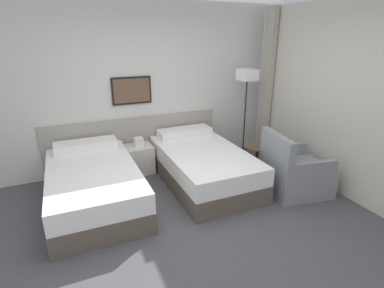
{
  "coord_description": "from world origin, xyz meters",
  "views": [
    {
      "loc": [
        -1.29,
        -2.7,
        2.17
      ],
      "look_at": [
        0.34,
        1.05,
        0.68
      ],
      "focal_mm": 28.0,
      "sensor_mm": 36.0,
      "label": 1
    }
  ],
  "objects_px": {
    "nightstand": "(140,158)",
    "floor_lamp": "(247,83)",
    "bed_near_window": "(203,165)",
    "bed_near_door": "(94,185)",
    "armchair": "(294,173)",
    "side_table": "(257,155)"
  },
  "relations": [
    {
      "from": "nightstand",
      "to": "floor_lamp",
      "type": "xyz_separation_m",
      "value": [
        1.89,
        -0.2,
        1.16
      ]
    },
    {
      "from": "bed_near_window",
      "to": "nightstand",
      "type": "xyz_separation_m",
      "value": [
        -0.81,
        0.73,
        -0.03
      ]
    },
    {
      "from": "bed_near_door",
      "to": "bed_near_window",
      "type": "relative_size",
      "value": 1.0
    },
    {
      "from": "armchair",
      "to": "bed_near_door",
      "type": "bearing_deg",
      "value": 83.2
    },
    {
      "from": "nightstand",
      "to": "side_table",
      "type": "bearing_deg",
      "value": -28.6
    },
    {
      "from": "nightstand",
      "to": "side_table",
      "type": "relative_size",
      "value": 1.14
    },
    {
      "from": "bed_near_door",
      "to": "side_table",
      "type": "height_order",
      "value": "bed_near_door"
    },
    {
      "from": "bed_near_window",
      "to": "side_table",
      "type": "height_order",
      "value": "bed_near_window"
    },
    {
      "from": "side_table",
      "to": "armchair",
      "type": "xyz_separation_m",
      "value": [
        0.22,
        -0.61,
        -0.09
      ]
    },
    {
      "from": "armchair",
      "to": "nightstand",
      "type": "bearing_deg",
      "value": 60.78
    },
    {
      "from": "bed_near_door",
      "to": "floor_lamp",
      "type": "relative_size",
      "value": 1.21
    },
    {
      "from": "floor_lamp",
      "to": "armchair",
      "type": "height_order",
      "value": "floor_lamp"
    },
    {
      "from": "side_table",
      "to": "floor_lamp",
      "type": "bearing_deg",
      "value": 73.9
    },
    {
      "from": "bed_near_door",
      "to": "bed_near_window",
      "type": "height_order",
      "value": "same"
    },
    {
      "from": "floor_lamp",
      "to": "side_table",
      "type": "bearing_deg",
      "value": -106.1
    },
    {
      "from": "bed_near_window",
      "to": "side_table",
      "type": "xyz_separation_m",
      "value": [
        0.87,
        -0.18,
        0.09
      ]
    },
    {
      "from": "bed_near_window",
      "to": "armchair",
      "type": "height_order",
      "value": "armchair"
    },
    {
      "from": "floor_lamp",
      "to": "bed_near_window",
      "type": "bearing_deg",
      "value": -153.53
    },
    {
      "from": "floor_lamp",
      "to": "side_table",
      "type": "distance_m",
      "value": 1.28
    },
    {
      "from": "nightstand",
      "to": "armchair",
      "type": "height_order",
      "value": "armchair"
    },
    {
      "from": "bed_near_door",
      "to": "armchair",
      "type": "height_order",
      "value": "armchair"
    },
    {
      "from": "nightstand",
      "to": "armchair",
      "type": "xyz_separation_m",
      "value": [
        1.91,
        -1.53,
        0.04
      ]
    }
  ]
}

